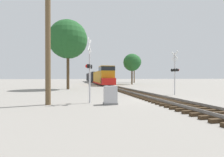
{
  "coord_description": "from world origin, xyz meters",
  "views": [
    {
      "loc": [
        -6.51,
        -12.9,
        1.82
      ],
      "look_at": [
        -1.11,
        13.23,
        1.67
      ],
      "focal_mm": 28.0,
      "sensor_mm": 36.0,
      "label": 1
    }
  ],
  "objects_px": {
    "freight_train": "(95,77)",
    "tree_deep_background": "(134,62)",
    "crossing_signal_far": "(175,71)",
    "relay_cabinet": "(110,95)",
    "crossing_signal_near": "(89,68)",
    "tree_far_right": "(68,39)",
    "tree_mid_background": "(132,62)",
    "utility_pole": "(48,30)"
  },
  "relations": [
    {
      "from": "freight_train",
      "to": "tree_deep_background",
      "type": "bearing_deg",
      "value": -13.96
    },
    {
      "from": "crossing_signal_far",
      "to": "tree_deep_background",
      "type": "distance_m",
      "value": 42.32
    },
    {
      "from": "freight_train",
      "to": "relay_cabinet",
      "type": "distance_m",
      "value": 49.56
    },
    {
      "from": "crossing_signal_near",
      "to": "tree_far_right",
      "type": "height_order",
      "value": "tree_far_right"
    },
    {
      "from": "crossing_signal_near",
      "to": "tree_mid_background",
      "type": "xyz_separation_m",
      "value": [
        13.43,
        31.2,
        3.23
      ]
    },
    {
      "from": "tree_deep_background",
      "to": "crossing_signal_far",
      "type": "bearing_deg",
      "value": -103.14
    },
    {
      "from": "freight_train",
      "to": "tree_mid_background",
      "type": "relative_size",
      "value": 6.76
    },
    {
      "from": "crossing_signal_near",
      "to": "crossing_signal_far",
      "type": "relative_size",
      "value": 1.0
    },
    {
      "from": "freight_train",
      "to": "crossing_signal_near",
      "type": "height_order",
      "value": "crossing_signal_near"
    },
    {
      "from": "crossing_signal_near",
      "to": "tree_deep_background",
      "type": "xyz_separation_m",
      "value": [
        18.83,
        45.16,
        4.65
      ]
    },
    {
      "from": "tree_mid_background",
      "to": "tree_deep_background",
      "type": "bearing_deg",
      "value": 68.86
    },
    {
      "from": "tree_mid_background",
      "to": "crossing_signal_far",
      "type": "bearing_deg",
      "value": -98.76
    },
    {
      "from": "utility_pole",
      "to": "freight_train",
      "type": "bearing_deg",
      "value": 80.28
    },
    {
      "from": "relay_cabinet",
      "to": "crossing_signal_far",
      "type": "bearing_deg",
      "value": 32.76
    },
    {
      "from": "crossing_signal_far",
      "to": "utility_pole",
      "type": "xyz_separation_m",
      "value": [
        -12.02,
        -4.39,
        2.46
      ]
    },
    {
      "from": "crossing_signal_near",
      "to": "utility_pole",
      "type": "xyz_separation_m",
      "value": [
        -2.75,
        -0.2,
        2.47
      ]
    },
    {
      "from": "crossing_signal_near",
      "to": "tree_far_right",
      "type": "distance_m",
      "value": 16.18
    },
    {
      "from": "relay_cabinet",
      "to": "tree_mid_background",
      "type": "bearing_deg",
      "value": 69.36
    },
    {
      "from": "freight_train",
      "to": "crossing_signal_far",
      "type": "distance_m",
      "value": 44.42
    },
    {
      "from": "freight_train",
      "to": "tree_mid_background",
      "type": "xyz_separation_m",
      "value": [
        7.85,
        -17.25,
        3.83
      ]
    },
    {
      "from": "utility_pole",
      "to": "tree_far_right",
      "type": "relative_size",
      "value": 0.92
    },
    {
      "from": "crossing_signal_far",
      "to": "tree_mid_background",
      "type": "bearing_deg",
      "value": -22.15
    },
    {
      "from": "utility_pole",
      "to": "tree_deep_background",
      "type": "relative_size",
      "value": 1.01
    },
    {
      "from": "utility_pole",
      "to": "relay_cabinet",
      "type": "bearing_deg",
      "value": -9.85
    },
    {
      "from": "crossing_signal_far",
      "to": "relay_cabinet",
      "type": "height_order",
      "value": "crossing_signal_far"
    },
    {
      "from": "crossing_signal_near",
      "to": "tree_mid_background",
      "type": "relative_size",
      "value": 0.57
    },
    {
      "from": "relay_cabinet",
      "to": "tree_deep_background",
      "type": "xyz_separation_m",
      "value": [
        17.49,
        46.07,
        6.57
      ]
    },
    {
      "from": "freight_train",
      "to": "utility_pole",
      "type": "distance_m",
      "value": 49.45
    },
    {
      "from": "relay_cabinet",
      "to": "tree_mid_background",
      "type": "distance_m",
      "value": 34.69
    },
    {
      "from": "freight_train",
      "to": "tree_deep_background",
      "type": "xyz_separation_m",
      "value": [
        13.25,
        -3.29,
        5.25
      ]
    },
    {
      "from": "crossing_signal_near",
      "to": "relay_cabinet",
      "type": "relative_size",
      "value": 3.68
    },
    {
      "from": "tree_far_right",
      "to": "crossing_signal_near",
      "type": "bearing_deg",
      "value": -82.02
    },
    {
      "from": "tree_mid_background",
      "to": "tree_far_right",
      "type": "bearing_deg",
      "value": -134.2
    },
    {
      "from": "relay_cabinet",
      "to": "freight_train",
      "type": "bearing_deg",
      "value": 85.09
    },
    {
      "from": "utility_pole",
      "to": "tree_far_right",
      "type": "bearing_deg",
      "value": 87.68
    },
    {
      "from": "crossing_signal_far",
      "to": "tree_deep_background",
      "type": "relative_size",
      "value": 0.47
    },
    {
      "from": "crossing_signal_near",
      "to": "relay_cabinet",
      "type": "bearing_deg",
      "value": 72.49
    },
    {
      "from": "crossing_signal_near",
      "to": "tree_mid_background",
      "type": "bearing_deg",
      "value": 173.25
    },
    {
      "from": "tree_far_right",
      "to": "tree_mid_background",
      "type": "distance_m",
      "value": 22.41
    },
    {
      "from": "freight_train",
      "to": "tree_far_right",
      "type": "relative_size",
      "value": 5.11
    },
    {
      "from": "crossing_signal_far",
      "to": "tree_mid_background",
      "type": "xyz_separation_m",
      "value": [
        4.16,
        27.01,
        3.22
      ]
    },
    {
      "from": "crossing_signal_near",
      "to": "utility_pole",
      "type": "bearing_deg",
      "value": -69.36
    }
  ]
}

